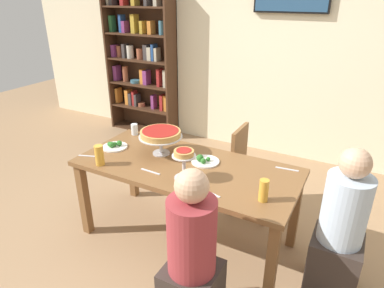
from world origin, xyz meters
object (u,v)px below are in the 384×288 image
at_px(cutlery_fork_near, 287,169).
at_px(chair_far_right, 249,167).
at_px(bookshelf, 141,59).
at_px(diner_head_east, 339,234).
at_px(personal_pizza_stand, 184,159).
at_px(beer_glass_amber_short, 99,155).
at_px(diner_near_right, 192,263).
at_px(cutlery_fork_far, 210,192).
at_px(salad_plate_near_diner, 204,161).
at_px(beer_glass_amber_tall, 264,190).
at_px(cutlery_knife_far, 88,156).
at_px(dining_table, 186,175).
at_px(cutlery_spare_fork, 150,172).
at_px(cutlery_knife_near, 158,140).
at_px(salad_plate_far_diner, 115,146).
at_px(deep_dish_pizza_stand, 161,135).
at_px(water_glass_clear_near, 134,129).

bearing_deg(cutlery_fork_near, chair_far_right, -45.76).
height_order(bookshelf, diner_head_east, bookshelf).
height_order(personal_pizza_stand, beer_glass_amber_short, personal_pizza_stand).
bearing_deg(diner_near_right, cutlery_fork_far, 11.27).
xyz_separation_m(bookshelf, diner_near_right, (2.32, -2.72, -0.63)).
xyz_separation_m(bookshelf, chair_far_right, (2.21, -1.33, -0.64)).
relative_size(bookshelf, beer_glass_amber_short, 13.02).
height_order(bookshelf, diner_near_right, bookshelf).
relative_size(personal_pizza_stand, salad_plate_near_diner, 1.02).
bearing_deg(beer_glass_amber_tall, cutlery_fork_far, -166.80).
bearing_deg(diner_head_east, cutlery_knife_far, 7.57).
height_order(dining_table, beer_glass_amber_short, beer_glass_amber_short).
xyz_separation_m(diner_near_right, personal_pizza_stand, (-0.34, 0.52, 0.42)).
bearing_deg(cutlery_fork_far, beer_glass_amber_short, -163.11).
relative_size(salad_plate_near_diner, cutlery_spare_fork, 1.30).
relative_size(bookshelf, cutlery_fork_near, 12.29).
distance_m(bookshelf, cutlery_knife_near, 2.23).
height_order(diner_head_east, salad_plate_far_diner, diner_head_east).
bearing_deg(diner_head_east, bookshelf, -32.76).
relative_size(salad_plate_far_diner, beer_glass_amber_tall, 1.43).
distance_m(salad_plate_far_diner, cutlery_fork_near, 1.52).
distance_m(deep_dish_pizza_stand, cutlery_knife_far, 0.65).
bearing_deg(cutlery_fork_far, cutlery_knife_far, -166.77).
bearing_deg(bookshelf, salad_plate_far_diner, -60.31).
bearing_deg(chair_far_right, cutlery_knife_near, -66.05).
xyz_separation_m(beer_glass_amber_short, cutlery_spare_fork, (0.43, 0.09, -0.08)).
bearing_deg(diner_near_right, deep_dish_pizza_stand, 42.51).
bearing_deg(cutlery_spare_fork, dining_table, 52.66).
relative_size(dining_table, chair_far_right, 2.09).
distance_m(salad_plate_near_diner, cutlery_fork_near, 0.67).
bearing_deg(diner_head_east, cutlery_spare_fork, 9.91).
bearing_deg(cutlery_spare_fork, bookshelf, 129.78).
xyz_separation_m(personal_pizza_stand, cutlery_spare_fork, (-0.28, -0.03, -0.16)).
height_order(diner_head_east, cutlery_fork_near, diner_head_east).
relative_size(cutlery_knife_near, cutlery_knife_far, 1.00).
xyz_separation_m(deep_dish_pizza_stand, cutlery_fork_near, (1.04, 0.23, -0.18)).
distance_m(diner_near_right, chair_far_right, 1.39).
relative_size(beer_glass_amber_short, cutlery_spare_fork, 0.94).
distance_m(deep_dish_pizza_stand, cutlery_knife_near, 0.35).
bearing_deg(cutlery_knife_far, diner_near_right, -39.36).
height_order(dining_table, diner_head_east, diner_head_east).
bearing_deg(cutlery_fork_far, cutlery_knife_near, 158.71).
xyz_separation_m(beer_glass_amber_short, water_glass_clear_near, (-0.14, 0.65, -0.03)).
height_order(chair_far_right, cutlery_fork_far, chair_far_right).
bearing_deg(chair_far_right, dining_table, -25.16).
distance_m(diner_near_right, personal_pizza_stand, 0.75).
height_order(water_glass_clear_near, cutlery_knife_near, water_glass_clear_near).
height_order(personal_pizza_stand, beer_glass_amber_tall, personal_pizza_stand).
bearing_deg(water_glass_clear_near, deep_dish_pizza_stand, -27.28).
relative_size(diner_head_east, personal_pizza_stand, 4.80).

